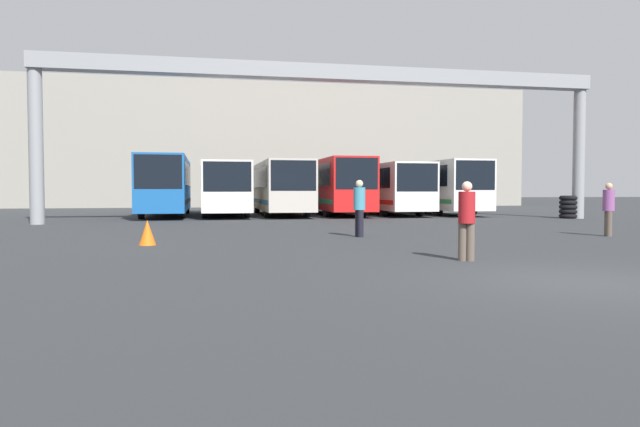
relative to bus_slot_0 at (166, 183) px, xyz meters
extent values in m
plane|color=#2D3033|center=(8.23, -25.77, -1.90)|extent=(200.00, 200.00, 0.00)
cube|color=gray|center=(8.23, 22.04, 3.61)|extent=(47.54, 12.00, 11.02)
cylinder|color=gray|center=(-4.95, -7.25, 1.45)|extent=(0.60, 0.60, 6.71)
cylinder|color=gray|center=(21.41, -7.25, 1.45)|extent=(0.60, 0.60, 6.71)
cube|color=gray|center=(8.23, -7.25, 5.16)|extent=(26.96, 0.80, 0.70)
cube|color=#1959A5|center=(0.00, 0.01, -0.07)|extent=(2.44, 11.04, 2.95)
cube|color=black|center=(0.00, -5.49, 0.47)|extent=(2.25, 0.06, 1.65)
cube|color=black|center=(0.00, 0.01, 0.47)|extent=(2.47, 9.38, 1.24)
cube|color=black|center=(0.00, 0.01, -1.02)|extent=(2.47, 10.49, 0.24)
cylinder|color=black|center=(-1.06, -3.08, -1.42)|extent=(0.28, 0.96, 0.96)
cylinder|color=black|center=(1.06, -3.08, -1.42)|extent=(0.28, 0.96, 0.96)
cylinder|color=black|center=(-1.06, 3.10, -1.42)|extent=(0.28, 0.96, 0.96)
cylinder|color=black|center=(1.06, 3.10, -1.42)|extent=(0.28, 0.96, 0.96)
cube|color=silver|center=(3.29, 0.03, -0.23)|extent=(2.56, 11.08, 2.65)
cube|color=black|center=(3.29, -5.49, 0.26)|extent=(2.35, 0.06, 1.48)
cube|color=black|center=(3.29, 0.03, 0.26)|extent=(2.59, 9.41, 1.11)
cube|color=orange|center=(3.29, 0.03, -1.07)|extent=(2.59, 10.52, 0.24)
cylinder|color=black|center=(2.17, -3.07, -1.42)|extent=(0.28, 0.97, 0.97)
cylinder|color=black|center=(4.41, -3.07, -1.42)|extent=(0.28, 0.97, 0.97)
cylinder|color=black|center=(2.17, 3.13, -1.42)|extent=(0.28, 0.97, 0.97)
cylinder|color=black|center=(4.41, 3.13, -1.42)|extent=(0.28, 0.97, 0.97)
cube|color=beige|center=(6.58, 0.00, -0.18)|extent=(2.51, 11.01, 2.74)
cube|color=black|center=(6.58, -5.49, 0.32)|extent=(2.31, 0.06, 1.54)
cube|color=black|center=(6.58, 0.00, 0.32)|extent=(2.54, 9.36, 1.15)
cube|color=#1966B2|center=(6.58, 0.00, -1.06)|extent=(2.54, 10.46, 0.24)
cylinder|color=black|center=(5.49, -3.09, -1.41)|extent=(0.28, 0.97, 0.97)
cylinder|color=black|center=(7.68, -3.09, -1.41)|extent=(0.28, 0.97, 0.97)
cylinder|color=black|center=(5.49, 3.08, -1.41)|extent=(0.28, 0.97, 0.97)
cylinder|color=black|center=(7.68, 3.08, -1.41)|extent=(0.28, 0.97, 0.97)
cube|color=red|center=(9.88, 0.26, -0.09)|extent=(2.43, 11.55, 2.91)
cube|color=black|center=(9.88, -5.49, 0.45)|extent=(2.24, 0.06, 1.63)
cube|color=black|center=(9.88, 0.26, 0.45)|extent=(2.46, 9.81, 1.22)
cube|color=#268C4C|center=(9.88, 0.26, -1.03)|extent=(2.46, 10.97, 0.24)
cylinder|color=black|center=(8.82, -2.97, -1.37)|extent=(0.28, 1.06, 1.06)
cylinder|color=black|center=(10.93, -2.97, -1.37)|extent=(0.28, 1.06, 1.06)
cylinder|color=black|center=(8.82, 3.50, -1.37)|extent=(0.28, 1.06, 1.06)
cylinder|color=black|center=(10.93, 3.50, -1.37)|extent=(0.28, 1.06, 1.06)
cube|color=silver|center=(13.17, 0.04, -0.22)|extent=(2.47, 11.10, 2.65)
cube|color=black|center=(13.17, -5.49, 0.26)|extent=(2.28, 0.06, 1.49)
cube|color=black|center=(13.17, 0.04, 0.26)|extent=(2.50, 9.44, 1.11)
cube|color=red|center=(13.17, 0.04, -1.07)|extent=(2.50, 10.55, 0.24)
cylinder|color=black|center=(12.09, -3.07, -1.45)|extent=(0.28, 0.90, 0.90)
cylinder|color=black|center=(14.24, -3.07, -1.45)|extent=(0.28, 0.90, 0.90)
cylinder|color=black|center=(12.09, 3.15, -1.45)|extent=(0.28, 0.90, 0.90)
cylinder|color=black|center=(14.24, 3.15, -1.45)|extent=(0.28, 0.90, 0.90)
cube|color=silver|center=(16.46, 0.35, -0.13)|extent=(2.46, 11.72, 2.84)
cube|color=black|center=(16.46, -5.49, 0.39)|extent=(2.26, 0.06, 1.59)
cube|color=black|center=(16.46, 0.35, 0.39)|extent=(2.49, 9.96, 1.19)
cube|color=#268C4C|center=(16.46, 0.35, -1.04)|extent=(2.49, 11.14, 0.24)
cylinder|color=black|center=(15.39, -2.93, -1.36)|extent=(0.28, 1.08, 1.08)
cylinder|color=black|center=(17.53, -2.93, -1.36)|extent=(0.28, 1.08, 1.08)
cylinder|color=black|center=(15.39, 3.63, -1.36)|extent=(0.28, 1.08, 1.08)
cylinder|color=black|center=(17.53, 3.63, -1.36)|extent=(0.28, 1.08, 1.08)
cylinder|color=brown|center=(14.99, -17.77, -1.49)|extent=(0.19, 0.19, 0.82)
cylinder|color=brown|center=(15.06, -17.62, -1.49)|extent=(0.19, 0.19, 0.82)
cylinder|color=#8C4C8C|center=(15.03, -17.69, -0.74)|extent=(0.36, 0.36, 0.68)
sphere|color=tan|center=(15.03, -17.69, -0.29)|extent=(0.22, 0.22, 0.22)
cylinder|color=black|center=(7.04, -16.29, -1.47)|extent=(0.20, 0.20, 0.86)
cylinder|color=black|center=(7.06, -16.46, -1.47)|extent=(0.20, 0.20, 0.86)
cylinder|color=teal|center=(7.05, -16.37, -0.68)|extent=(0.38, 0.38, 0.72)
sphere|color=beige|center=(7.05, -16.37, -0.20)|extent=(0.23, 0.23, 0.23)
cylinder|color=brown|center=(7.58, -22.74, -1.50)|extent=(0.18, 0.18, 0.80)
cylinder|color=brown|center=(7.71, -22.81, -1.50)|extent=(0.18, 0.18, 0.80)
cylinder|color=#A5191E|center=(7.64, -22.77, -0.77)|extent=(0.35, 0.35, 0.66)
sphere|color=beige|center=(7.64, -22.77, -0.33)|extent=(0.22, 0.22, 0.22)
cone|color=orange|center=(0.69, -17.88, -1.56)|extent=(0.45, 0.45, 0.69)
torus|color=black|center=(21.10, -6.98, -1.78)|extent=(1.04, 1.04, 0.24)
torus|color=black|center=(21.10, -6.98, -1.54)|extent=(1.04, 1.04, 0.24)
torus|color=black|center=(21.10, -6.98, -1.30)|extent=(1.04, 1.04, 0.24)
torus|color=black|center=(21.10, -6.98, -1.06)|extent=(1.04, 1.04, 0.24)
torus|color=black|center=(21.10, -6.98, -0.82)|extent=(1.04, 1.04, 0.24)
camera|label=1|loc=(2.28, -33.91, -0.41)|focal=32.00mm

